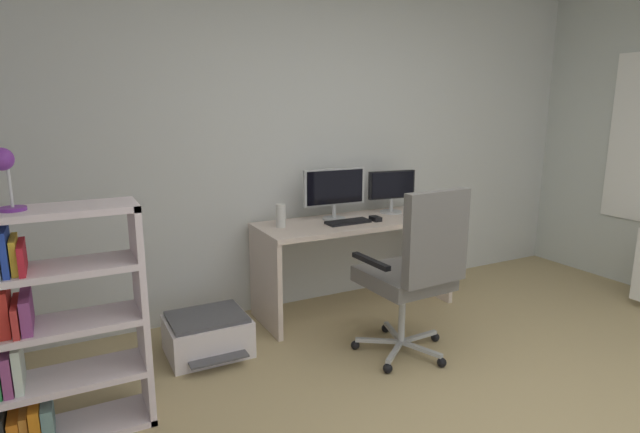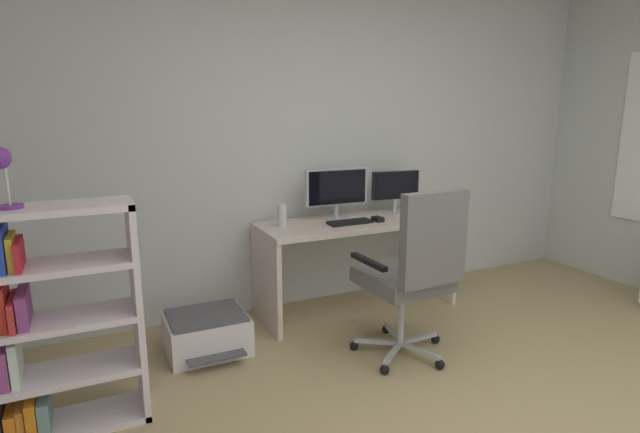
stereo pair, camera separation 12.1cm
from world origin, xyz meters
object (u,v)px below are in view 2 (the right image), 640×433
office_chair (413,268)px  computer_mouse (378,219)px  monitor_main (337,189)px  desktop_speaker (282,215)px  desk (357,243)px  keyboard (350,222)px  printer (207,333)px  monitor_secondary (395,188)px  bookshelf (38,327)px  desk_lamp (1,167)px

office_chair → computer_mouse: bearing=73.9°
monitor_main → office_chair: (0.03, -0.98, -0.35)m
computer_mouse → desktop_speaker: desktop_speaker is taller
desk → desktop_speaker: (-0.60, 0.05, 0.27)m
keyboard → desk: bearing=31.6°
monitor_main → printer: 1.42m
monitor_secondary → printer: bearing=-169.5°
bookshelf → printer: size_ratio=2.21×
keyboard → desk_lamp: 2.28m
monitor_secondary → desk_lamp: 2.76m
computer_mouse → bookshelf: (-2.27, -0.62, -0.19)m
desk_lamp → computer_mouse: bearing=14.8°
desktop_speaker → printer: 0.97m
computer_mouse → office_chair: office_chair is taller
desk → computer_mouse: (0.12, -0.09, 0.20)m
desk → monitor_secondary: monitor_secondary is taller
monitor_secondary → bookshelf: 2.70m
monitor_secondary → desktop_speaker: size_ratio=2.40×
office_chair → bookshelf: size_ratio=0.98×
desk → monitor_secondary: size_ratio=3.78×
office_chair → monitor_secondary: bearing=62.6°
monitor_main → desk_lamp: 2.26m
monitor_main → desktop_speaker: size_ratio=2.99×
keyboard → desk_lamp: desk_lamp is taller
office_chair → printer: 1.41m
computer_mouse → desk_lamp: (-2.33, -0.62, 0.59)m
bookshelf → printer: bookshelf is taller
monitor_secondary → computer_mouse: size_ratio=4.08×
keyboard → office_chair: (0.00, -0.81, -0.12)m
keyboard → office_chair: 0.82m
monitor_main → bookshelf: size_ratio=0.45×
desk → keyboard: size_ratio=4.54×
desktop_speaker → desk_lamp: (-1.61, -0.76, 0.52)m
office_chair → monitor_main: bearing=91.7°
desktop_speaker → office_chair: size_ratio=0.15×
keyboard → desktop_speaker: 0.52m
computer_mouse → desktop_speaker: 0.74m
monitor_main → desktop_speaker: 0.49m
computer_mouse → bookshelf: bearing=-164.5°
computer_mouse → bookshelf: 2.36m
bookshelf → printer: bearing=29.0°
desktop_speaker → bookshelf: 1.74m
desk → printer: (-1.24, -0.21, -0.41)m
keyboard → desktop_speaker: desktop_speaker is taller
monitor_secondary → printer: (-1.64, -0.31, -0.80)m
office_chair → bookshelf: (-2.04, 0.17, -0.06)m
monitor_main → desktop_speaker: bearing=-174.2°
keyboard → printer: bearing=-173.9°
monitor_main → printer: (-1.11, -0.31, -0.83)m
computer_mouse → desk: bearing=142.4°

